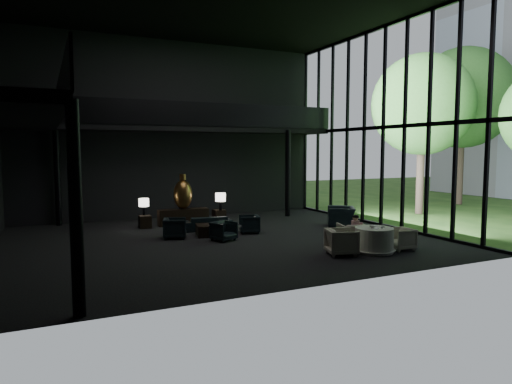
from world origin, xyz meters
name	(u,v)px	position (x,y,z in m)	size (l,w,h in m)	color
floor	(222,240)	(0.00, 0.00, 0.00)	(14.00, 12.00, 0.02)	black
ceiling	(220,1)	(0.00, 0.00, 8.00)	(14.00, 12.00, 0.02)	black
wall_back	(175,130)	(0.00, 6.00, 4.00)	(14.00, 0.04, 8.00)	black
wall_front	(318,108)	(0.00, -6.00, 4.00)	(14.00, 0.04, 8.00)	black
curtain_wall	(383,127)	(6.95, 0.00, 4.00)	(0.20, 12.00, 8.00)	black
mezzanine_left	(22,118)	(-6.00, 0.00, 4.00)	(2.00, 12.00, 0.25)	black
mezzanine_back	(203,130)	(1.00, 5.00, 4.00)	(12.00, 2.00, 0.25)	black
railing_left	(60,98)	(-5.00, 0.00, 4.60)	(0.06, 12.00, 1.00)	black
railing_back	(210,114)	(1.00, 4.00, 4.60)	(12.00, 0.06, 1.00)	black
column_sw	(76,210)	(-5.00, -5.70, 2.00)	(0.24, 0.24, 4.00)	black
column_nw	(57,177)	(-5.00, 5.70, 2.00)	(0.24, 0.24, 4.00)	black
column_ne	(288,173)	(4.80, 4.00, 2.00)	(0.24, 0.24, 4.00)	black
tree_near	(422,105)	(11.00, 2.00, 5.23)	(4.80, 4.80, 7.65)	#382D23
tree_far	(463,98)	(16.00, 4.00, 5.99)	(5.60, 5.60, 8.80)	#382D23
console	(183,217)	(-0.33, 3.63, 0.33)	(2.08, 0.47, 0.66)	black
bronze_urn	(183,194)	(-0.33, 3.64, 1.28)	(0.77, 0.77, 1.44)	#956234
side_table_left	(145,222)	(-1.93, 3.51, 0.25)	(0.45, 0.45, 0.50)	black
table_lamp_left	(144,203)	(-1.93, 3.66, 0.98)	(0.40, 0.40, 0.67)	black
side_table_right	(219,216)	(1.27, 3.70, 0.27)	(0.49, 0.49, 0.53)	black
table_lamp_right	(220,198)	(1.27, 3.51, 1.06)	(0.44, 0.44, 0.73)	black
sofa	(208,222)	(0.19, 2.05, 0.32)	(1.64, 0.48, 0.64)	black
lounge_armchair_west	(175,227)	(-1.40, 0.94, 0.40)	(0.78, 0.73, 0.80)	black
lounge_armchair_east	(249,224)	(1.38, 0.77, 0.35)	(0.68, 0.64, 0.70)	black
lounge_armchair_south	(224,231)	(0.00, -0.18, 0.34)	(0.66, 0.62, 0.68)	black
window_armchair	(341,212)	(5.41, 0.60, 0.59)	(1.35, 0.88, 1.18)	black
coffee_table	(209,230)	(-0.15, 0.90, 0.20)	(0.91, 0.91, 0.40)	black
dining_table	(374,242)	(3.49, -3.76, 0.33)	(1.30, 1.30, 0.75)	white
dining_chair_north	(352,233)	(3.45, -2.72, 0.42)	(0.83, 0.77, 0.85)	#B9B4AB
dining_chair_east	(400,238)	(4.46, -3.82, 0.36)	(0.70, 0.65, 0.72)	#BBB29E
dining_chair_west	(342,239)	(2.40, -3.63, 0.47)	(0.91, 0.85, 0.94)	#B6B3A7
child	(355,224)	(3.50, -2.83, 0.74)	(0.27, 0.27, 0.58)	#D6A8B4
plate_a	(375,228)	(3.40, -3.90, 0.76)	(0.23, 0.23, 0.01)	white
plate_b	(374,226)	(3.72, -3.47, 0.76)	(0.21, 0.21, 0.01)	white
saucer	(383,228)	(3.73, -3.87, 0.76)	(0.14, 0.14, 0.01)	white
coffee_cup	(383,226)	(3.79, -3.80, 0.79)	(0.09, 0.09, 0.06)	white
cereal_bowl	(372,226)	(3.46, -3.70, 0.79)	(0.17, 0.17, 0.09)	white
cream_pot	(382,227)	(3.62, -3.96, 0.78)	(0.06, 0.06, 0.07)	#99999E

